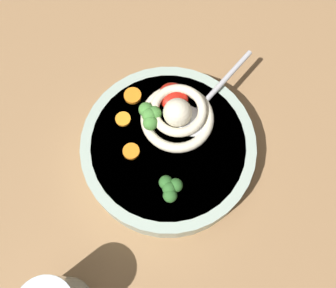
# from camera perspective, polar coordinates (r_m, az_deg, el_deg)

# --- Properties ---
(table_slab) EXTENTS (1.24, 1.24, 0.03)m
(table_slab) POSITION_cam_1_polar(r_m,az_deg,el_deg) (0.64, -1.32, 0.37)
(table_slab) COLOR #936D47
(table_slab) RESTS_ON ground
(soup_bowl) EXTENTS (0.25, 0.25, 0.05)m
(soup_bowl) POSITION_cam_1_polar(r_m,az_deg,el_deg) (0.59, 0.00, -0.81)
(soup_bowl) COLOR #9EB2A3
(soup_bowl) RESTS_ON table_slab
(noodle_pile) EXTENTS (0.12, 0.12, 0.05)m
(noodle_pile) POSITION_cam_1_polar(r_m,az_deg,el_deg) (0.57, 1.38, 4.27)
(noodle_pile) COLOR beige
(noodle_pile) RESTS_ON soup_bowl
(soup_spoon) EXTENTS (0.10, 0.17, 0.02)m
(soup_spoon) POSITION_cam_1_polar(r_m,az_deg,el_deg) (0.58, 3.78, 4.42)
(soup_spoon) COLOR #B7B7BC
(soup_spoon) RESTS_ON soup_bowl
(chili_sauce_dollop) EXTENTS (0.05, 0.04, 0.02)m
(chili_sauce_dollop) POSITION_cam_1_polar(r_m,az_deg,el_deg) (0.59, 0.76, 6.80)
(chili_sauce_dollop) COLOR #B2190F
(chili_sauce_dollop) RESTS_ON soup_bowl
(broccoli_floret_beside_chili) EXTENTS (0.04, 0.03, 0.03)m
(broccoli_floret_beside_chili) POSITION_cam_1_polar(r_m,az_deg,el_deg) (0.53, 0.32, -6.35)
(broccoli_floret_beside_chili) COLOR #7A9E60
(broccoli_floret_beside_chili) RESTS_ON soup_bowl
(broccoli_floret_front) EXTENTS (0.04, 0.04, 0.03)m
(broccoli_floret_front) POSITION_cam_1_polar(r_m,az_deg,el_deg) (0.56, -2.55, 4.20)
(broccoli_floret_front) COLOR #7A9E60
(broccoli_floret_front) RESTS_ON soup_bowl
(carrot_slice_far) EXTENTS (0.02, 0.02, 0.00)m
(carrot_slice_far) POSITION_cam_1_polar(r_m,az_deg,el_deg) (0.58, -6.50, 3.60)
(carrot_slice_far) COLOR orange
(carrot_slice_far) RESTS_ON soup_bowl
(carrot_slice_extra_b) EXTENTS (0.03, 0.03, 0.01)m
(carrot_slice_extra_b) POSITION_cam_1_polar(r_m,az_deg,el_deg) (0.60, -5.12, 6.96)
(carrot_slice_extra_b) COLOR orange
(carrot_slice_extra_b) RESTS_ON soup_bowl
(carrot_slice_rear) EXTENTS (0.02, 0.02, 0.01)m
(carrot_slice_rear) POSITION_cam_1_polar(r_m,az_deg,el_deg) (0.56, -5.33, -1.05)
(carrot_slice_rear) COLOR orange
(carrot_slice_rear) RESTS_ON soup_bowl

